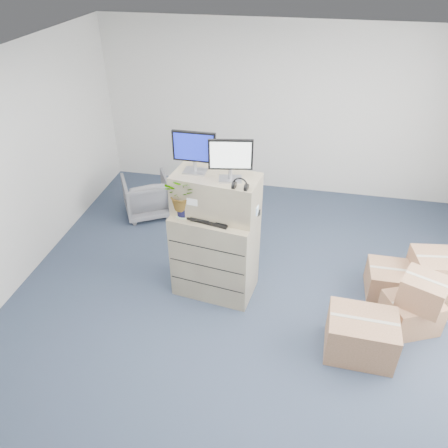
{
  "coord_description": "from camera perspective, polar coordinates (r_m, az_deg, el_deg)",
  "views": [
    {
      "loc": [
        0.47,
        -3.48,
        3.86
      ],
      "look_at": [
        -0.33,
        0.4,
        1.18
      ],
      "focal_mm": 35.0,
      "sensor_mm": 36.0,
      "label": 1
    }
  ],
  "objects": [
    {
      "name": "external_drive",
      "position": [
        5.01,
        3.12,
        1.46
      ],
      "size": [
        0.28,
        0.25,
        0.07
      ],
      "primitive_type": "cube",
      "rotation": [
        0.0,
        0.0,
        -0.34
      ],
      "color": "black",
      "rests_on": "filing_cabinet_lower"
    },
    {
      "name": "mouse",
      "position": [
        4.88,
        1.88,
        0.28
      ],
      "size": [
        0.12,
        0.1,
        0.04
      ],
      "primitive_type": "ellipsoid",
      "rotation": [
        0.0,
        0.0,
        -0.42
      ],
      "color": "silver",
      "rests_on": "filing_cabinet_lower"
    },
    {
      "name": "filing_cabinet_upper",
      "position": [
        4.95,
        -1.04,
        3.87
      ],
      "size": [
        1.02,
        0.61,
        0.48
      ],
      "primitive_type": "cube",
      "rotation": [
        0.0,
        0.0,
        -0.14
      ],
      "color": "gray",
      "rests_on": "filing_cabinet_lower"
    },
    {
      "name": "office_chair",
      "position": [
        7.09,
        -10.09,
        3.85
      ],
      "size": [
        0.92,
        0.9,
        0.71
      ],
      "primitive_type": "imported",
      "rotation": [
        0.0,
        0.0,
        3.65
      ],
      "color": "slate",
      "rests_on": "ground"
    },
    {
      "name": "keyboard",
      "position": [
        4.94,
        -1.86,
        0.64
      ],
      "size": [
        0.52,
        0.3,
        0.03
      ],
      "primitive_type": "cube",
      "rotation": [
        0.0,
        0.0,
        -0.22
      ],
      "color": "black",
      "rests_on": "filing_cabinet_lower"
    },
    {
      "name": "cardboard_boxes",
      "position": [
        5.61,
        22.82,
        -8.95
      ],
      "size": [
        1.85,
        1.78,
        0.77
      ],
      "color": "#8A6043",
      "rests_on": "ground"
    },
    {
      "name": "wall_back",
      "position": [
        7.42,
        7.53,
        14.42
      ],
      "size": [
        6.0,
        0.02,
        2.8
      ],
      "primitive_type": "cube",
      "color": "silver",
      "rests_on": "ground"
    },
    {
      "name": "monitor_left",
      "position": [
        4.81,
        -3.92,
        9.64
      ],
      "size": [
        0.48,
        0.19,
        0.48
      ],
      "rotation": [
        0.0,
        0.0,
        -0.01
      ],
      "color": "#99999E",
      "rests_on": "filing_cabinet_upper"
    },
    {
      "name": "ground",
      "position": [
        5.22,
        2.7,
        -13.71
      ],
      "size": [
        7.0,
        7.0,
        0.0
      ],
      "primitive_type": "plane",
      "color": "#263346",
      "rests_on": "ground"
    },
    {
      "name": "monitor_right",
      "position": [
        4.63,
        0.86,
        8.64
      ],
      "size": [
        0.47,
        0.22,
        0.47
      ],
      "rotation": [
        0.0,
        0.0,
        0.17
      ],
      "color": "#99999E",
      "rests_on": "filing_cabinet_upper"
    },
    {
      "name": "potted_plant",
      "position": [
        4.94,
        -5.4,
        3.44
      ],
      "size": [
        0.44,
        0.47,
        0.4
      ],
      "rotation": [
        0.0,
        0.0,
        -0.14
      ],
      "color": "#8FA988",
      "rests_on": "filing_cabinet_lower"
    },
    {
      "name": "water_bottle",
      "position": [
        4.95,
        -0.44,
        2.58
      ],
      "size": [
        0.08,
        0.08,
        0.3
      ],
      "primitive_type": "cylinder",
      "color": "gray",
      "rests_on": "filing_cabinet_lower"
    },
    {
      "name": "filing_cabinet_lower",
      "position": [
        5.36,
        -1.16,
        -3.86
      ],
      "size": [
        1.04,
        0.72,
        1.13
      ],
      "primitive_type": "cube",
      "rotation": [
        0.0,
        0.0,
        -0.14
      ],
      "color": "gray",
      "rests_on": "ground"
    },
    {
      "name": "headphones",
      "position": [
        4.56,
        2.13,
        5.16
      ],
      "size": [
        0.17,
        0.04,
        0.16
      ],
      "primitive_type": "torus",
      "rotation": [
        1.57,
        0.0,
        -0.14
      ],
      "color": "black",
      "rests_on": "filing_cabinet_upper"
    },
    {
      "name": "phone_dock",
      "position": [
        5.03,
        -1.2,
        1.78
      ],
      "size": [
        0.07,
        0.06,
        0.15
      ],
      "rotation": [
        0.0,
        0.0,
        -0.14
      ],
      "color": "silver",
      "rests_on": "filing_cabinet_lower"
    },
    {
      "name": "tissue_box",
      "position": [
        4.94,
        3.05,
        2.02
      ],
      "size": [
        0.25,
        0.13,
        0.09
      ],
      "primitive_type": "cube",
      "rotation": [
        0.0,
        0.0,
        -0.01
      ],
      "color": "#4592EC",
      "rests_on": "external_drive"
    }
  ]
}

